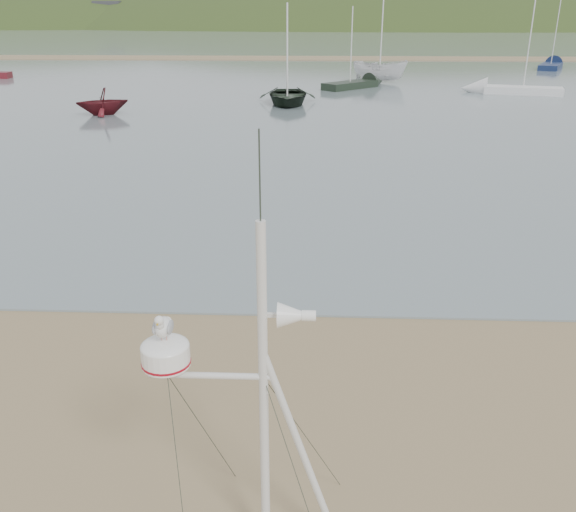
{
  "coord_description": "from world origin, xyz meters",
  "views": [
    {
      "loc": [
        2.54,
        -6.35,
        5.44
      ],
      "look_at": [
        2.22,
        1.0,
        2.47
      ],
      "focal_mm": 38.0,
      "sensor_mm": 36.0,
      "label": 1
    }
  ],
  "objects_px": {
    "sailboat_dark_mid": "(363,83)",
    "sailboat_white_near": "(496,89)",
    "boat_red": "(101,89)",
    "mast_rig": "(259,467)",
    "boat_dark": "(287,62)",
    "boat_white": "(381,53)",
    "sailboat_blue_far": "(553,65)"
  },
  "relations": [
    {
      "from": "boat_dark",
      "to": "sailboat_dark_mid",
      "type": "bearing_deg",
      "value": 58.11
    },
    {
      "from": "boat_dark",
      "to": "sailboat_blue_far",
      "type": "bearing_deg",
      "value": 44.19
    },
    {
      "from": "mast_rig",
      "to": "sailboat_dark_mid",
      "type": "distance_m",
      "value": 42.89
    },
    {
      "from": "sailboat_dark_mid",
      "to": "sailboat_white_near",
      "type": "xyz_separation_m",
      "value": [
        9.0,
        -3.34,
        -0.0
      ]
    },
    {
      "from": "boat_dark",
      "to": "sailboat_dark_mid",
      "type": "xyz_separation_m",
      "value": [
        5.34,
        9.38,
        -2.25
      ]
    },
    {
      "from": "boat_dark",
      "to": "sailboat_dark_mid",
      "type": "relative_size",
      "value": 0.82
    },
    {
      "from": "sailboat_white_near",
      "to": "boat_red",
      "type": "bearing_deg",
      "value": -156.69
    },
    {
      "from": "sailboat_dark_mid",
      "to": "sailboat_white_near",
      "type": "height_order",
      "value": "sailboat_white_near"
    },
    {
      "from": "boat_red",
      "to": "sailboat_white_near",
      "type": "bearing_deg",
      "value": 87.49
    },
    {
      "from": "mast_rig",
      "to": "sailboat_white_near",
      "type": "bearing_deg",
      "value": 71.48
    },
    {
      "from": "boat_red",
      "to": "sailboat_dark_mid",
      "type": "distance_m",
      "value": 20.7
    },
    {
      "from": "boat_red",
      "to": "sailboat_blue_far",
      "type": "height_order",
      "value": "sailboat_blue_far"
    },
    {
      "from": "boat_white",
      "to": "sailboat_dark_mid",
      "type": "relative_size",
      "value": 0.74
    },
    {
      "from": "mast_rig",
      "to": "boat_red",
      "type": "bearing_deg",
      "value": 111.19
    },
    {
      "from": "boat_dark",
      "to": "sailboat_dark_mid",
      "type": "distance_m",
      "value": 11.02
    },
    {
      "from": "mast_rig",
      "to": "boat_dark",
      "type": "relative_size",
      "value": 0.91
    },
    {
      "from": "sailboat_dark_mid",
      "to": "sailboat_white_near",
      "type": "distance_m",
      "value": 9.6
    },
    {
      "from": "mast_rig",
      "to": "boat_white",
      "type": "xyz_separation_m",
      "value": [
        5.69,
        45.98,
        1.2
      ]
    },
    {
      "from": "boat_white",
      "to": "boat_dark",
      "type": "bearing_deg",
      "value": 175.46
    },
    {
      "from": "mast_rig",
      "to": "boat_dark",
      "type": "height_order",
      "value": "boat_dark"
    },
    {
      "from": "boat_white",
      "to": "sailboat_blue_far",
      "type": "height_order",
      "value": "sailboat_blue_far"
    },
    {
      "from": "mast_rig",
      "to": "boat_white",
      "type": "bearing_deg",
      "value": 82.95
    },
    {
      "from": "sailboat_white_near",
      "to": "sailboat_blue_far",
      "type": "xyz_separation_m",
      "value": [
        11.33,
        20.96,
        -0.0
      ]
    },
    {
      "from": "boat_dark",
      "to": "sailboat_white_near",
      "type": "bearing_deg",
      "value": 20.59
    },
    {
      "from": "boat_dark",
      "to": "sailboat_white_near",
      "type": "height_order",
      "value": "sailboat_white_near"
    },
    {
      "from": "boat_white",
      "to": "sailboat_dark_mid",
      "type": "bearing_deg",
      "value": 179.2
    },
    {
      "from": "mast_rig",
      "to": "boat_white",
      "type": "distance_m",
      "value": 46.35
    },
    {
      "from": "sailboat_dark_mid",
      "to": "sailboat_white_near",
      "type": "relative_size",
      "value": 0.89
    },
    {
      "from": "mast_rig",
      "to": "sailboat_blue_far",
      "type": "bearing_deg",
      "value": 67.88
    },
    {
      "from": "sailboat_white_near",
      "to": "mast_rig",
      "type": "bearing_deg",
      "value": -108.52
    },
    {
      "from": "mast_rig",
      "to": "boat_dark",
      "type": "xyz_separation_m",
      "value": [
        -1.16,
        33.3,
        1.45
      ]
    },
    {
      "from": "boat_dark",
      "to": "sailboat_dark_mid",
      "type": "height_order",
      "value": "sailboat_dark_mid"
    }
  ]
}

